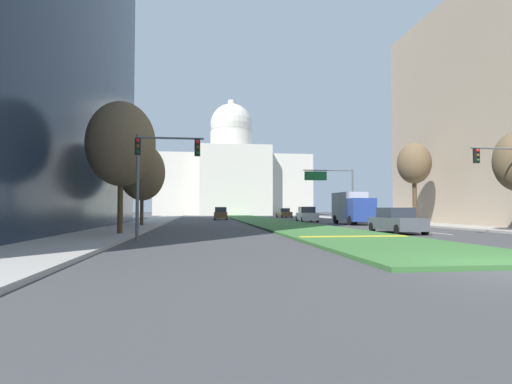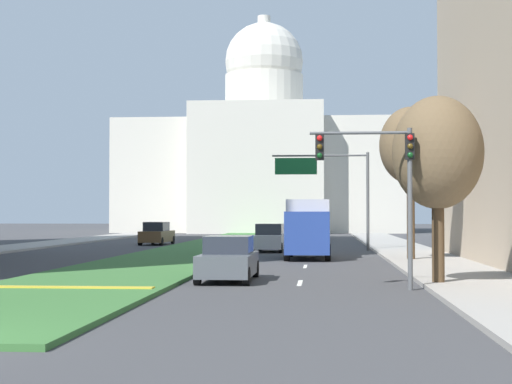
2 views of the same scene
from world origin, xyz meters
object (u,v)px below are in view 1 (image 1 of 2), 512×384
at_px(street_tree_left_near, 121,144).
at_px(sedan_midblock, 307,215).
at_px(street_tree_right_mid, 414,164).
at_px(sedan_far_horizon, 284,213).
at_px(traffic_light_near_left, 155,163).
at_px(capitol_building, 231,179).
at_px(sedan_distant, 221,214).
at_px(street_tree_left_mid, 142,172).
at_px(traffic_light_near_right, 509,170).
at_px(overhead_guide_sign, 334,183).
at_px(sedan_lead_stopped, 396,221).
at_px(box_truck_delivery, 352,208).

height_order(street_tree_left_near, sedan_midblock, street_tree_left_near).
distance_m(street_tree_right_mid, sedan_far_horizon, 36.37).
relative_size(traffic_light_near_left, sedan_far_horizon, 1.12).
height_order(capitol_building, street_tree_left_near, capitol_building).
bearing_deg(sedan_distant, street_tree_left_mid, -109.45).
relative_size(capitol_building, street_tree_left_near, 4.78).
xyz_separation_m(traffic_light_near_right, street_tree_left_near, (-22.31, 2.92, 1.52)).
bearing_deg(overhead_guide_sign, traffic_light_near_right, -87.14).
xyz_separation_m(capitol_building, overhead_guide_sign, (8.56, -57.08, -4.48)).
height_order(traffic_light_near_left, sedan_midblock, traffic_light_near_left).
relative_size(capitol_building, traffic_light_near_right, 7.17).
xyz_separation_m(overhead_guide_sign, street_tree_left_mid, (-21.34, -13.10, 0.00)).
bearing_deg(overhead_guide_sign, street_tree_right_mid, -72.58).
bearing_deg(sedan_lead_stopped, traffic_light_near_left, -163.42).
bearing_deg(overhead_guide_sign, sedan_distant, 146.36).
distance_m(street_tree_right_mid, sedan_midblock, 14.04).
xyz_separation_m(capitol_building, sedan_midblock, (4.64, -59.05, -8.33)).
bearing_deg(traffic_light_near_right, street_tree_right_mid, 80.81).
bearing_deg(traffic_light_near_left, overhead_guide_sign, 57.56).
relative_size(traffic_light_near_left, overhead_guide_sign, 0.80).
height_order(traffic_light_near_right, street_tree_left_near, street_tree_left_near).
bearing_deg(capitol_building, street_tree_right_mid, -79.83).
bearing_deg(sedan_midblock, overhead_guide_sign, 26.58).
bearing_deg(sedan_far_horizon, overhead_guide_sign, -85.92).
xyz_separation_m(sedan_midblock, sedan_distant, (-9.60, 10.96, -0.00)).
xyz_separation_m(sedan_lead_stopped, sedan_distant, (-9.56, 33.82, 0.06)).
bearing_deg(street_tree_right_mid, overhead_guide_sign, 107.42).
xyz_separation_m(traffic_light_near_left, street_tree_left_near, (-2.39, 4.04, 1.52)).
xyz_separation_m(sedan_midblock, sedan_far_horizon, (2.28, 25.07, -0.06)).
distance_m(street_tree_left_mid, sedan_far_horizon, 41.40).
relative_size(street_tree_right_mid, sedan_far_horizon, 1.70).
height_order(sedan_lead_stopped, sedan_midblock, sedan_midblock).
xyz_separation_m(capitol_building, sedan_far_horizon, (6.92, -33.98, -8.39)).
bearing_deg(overhead_guide_sign, street_tree_left_mid, -148.45).
distance_m(capitol_building, sedan_lead_stopped, 82.46).
bearing_deg(sedan_midblock, sedan_far_horizon, 84.81).
xyz_separation_m(traffic_light_near_left, sedan_midblock, (14.60, 27.18, -2.96)).
relative_size(street_tree_right_mid, sedan_midblock, 1.82).
relative_size(traffic_light_near_right, overhead_guide_sign, 0.80).
relative_size(sedan_lead_stopped, sedan_far_horizon, 0.99).
height_order(street_tree_left_near, street_tree_right_mid, street_tree_right_mid).
distance_m(street_tree_left_near, sedan_lead_stopped, 17.54).
distance_m(street_tree_left_near, street_tree_right_mid, 27.86).
bearing_deg(box_truck_delivery, sedan_midblock, 108.01).
relative_size(traffic_light_near_right, sedan_distant, 1.10).
bearing_deg(street_tree_left_near, traffic_light_near_left, -59.38).
bearing_deg(capitol_building, traffic_light_near_right, -83.32).
xyz_separation_m(street_tree_right_mid, box_truck_delivery, (-5.25, 2.55, -4.17)).
bearing_deg(street_tree_left_near, street_tree_left_mid, 92.01).
relative_size(sedan_midblock, box_truck_delivery, 0.68).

